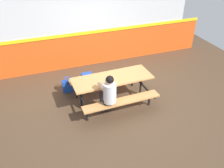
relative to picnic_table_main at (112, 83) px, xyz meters
The scene contains 6 objects.
ground_plane 0.61m from the picnic_table_main, ahead, with size 10.00×10.00×0.02m, color #4C3826.
accent_backdrop 2.41m from the picnic_table_main, 86.15° to the left, with size 8.00×0.14×2.60m.
picnic_table_main is the anchor object (origin of this frame).
student_nearer 0.65m from the picnic_table_main, 117.38° to the right, with size 0.37×0.53×1.21m.
backpack_dark 1.10m from the picnic_table_main, 113.94° to the left, with size 0.30×0.22×0.44m.
tote_bag_bright 1.38m from the picnic_table_main, 138.37° to the left, with size 0.34×0.21×0.43m.
Camera 1 is at (-2.01, -5.04, 3.94)m, focal length 39.48 mm.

